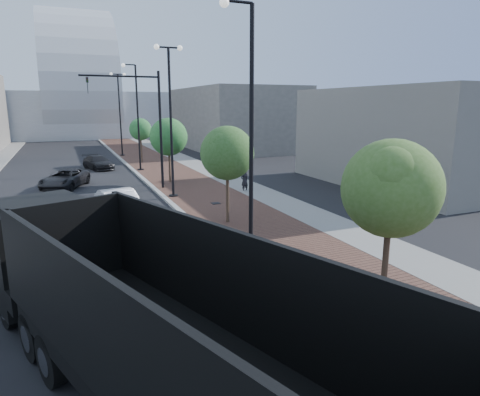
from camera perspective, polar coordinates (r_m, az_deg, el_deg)
name	(u,v)px	position (r m, az deg, el deg)	size (l,w,h in m)	color
sidewalk	(159,161)	(45.05, -11.00, 4.99)	(7.00, 140.00, 0.12)	#4C2D23
concrete_strip	(184,159)	(45.67, -7.67, 5.21)	(2.40, 140.00, 0.13)	slate
curb	(124,162)	(44.47, -15.42, 4.68)	(0.30, 140.00, 0.14)	gray
dump_truck	(89,295)	(10.52, -19.80, -12.24)	(7.05, 13.66, 3.60)	black
white_sedan	(120,205)	(22.41, -15.98, -0.96)	(1.60, 4.59, 1.51)	silver
dark_car_mid	(65,179)	(32.41, -22.72, 2.44)	(2.19, 4.76, 1.32)	black
dark_car_far	(98,162)	(40.90, -18.73, 4.60)	(1.74, 4.28, 1.24)	black
pedestrian	(245,181)	(28.31, 0.63, 2.39)	(0.59, 0.39, 1.62)	black
streetlight_1	(248,147)	(15.11, 1.16, 7.01)	(1.44, 0.56, 9.21)	black
streetlight_2	(171,121)	(26.50, -9.38, 10.25)	(1.72, 0.56, 9.28)	black
streetlight_3	(137,122)	(38.26, -13.83, 10.00)	(1.44, 0.56, 9.21)	black
streetlight_4	(120,114)	(50.14, -15.99, 10.94)	(1.72, 0.56, 9.28)	black
traffic_mast	(147,117)	(29.24, -12.55, 10.64)	(5.09, 0.20, 8.00)	black
tree_0	(392,189)	(10.83, 19.94, 1.19)	(2.44, 2.40, 5.03)	#382619
tree_1	(228,153)	(20.25, -1.64, 6.10)	(2.61, 2.60, 4.84)	#382619
tree_2	(169,137)	(31.70, -9.60, 8.18)	(2.78, 2.78, 4.88)	#382619
tree_3	(141,129)	(43.45, -13.33, 9.06)	(2.26, 2.19, 4.52)	#382619
convention_center	(80,104)	(88.82, -20.96, 11.86)	(50.00, 30.00, 50.00)	#A5A9AF
commercial_block_ne	(233,118)	(57.96, -0.93, 10.75)	(12.00, 22.00, 8.00)	#5E5A55
commercial_block_e	(411,137)	(33.58, 22.18, 7.69)	(10.00, 16.00, 7.00)	slate
utility_cover_1	(320,269)	(15.31, 10.85, -9.42)	(0.50, 0.50, 0.02)	black
utility_cover_2	(216,203)	(24.77, -3.30, -0.71)	(0.50, 0.50, 0.02)	black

